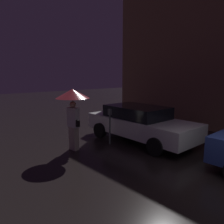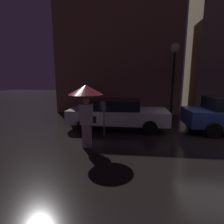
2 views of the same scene
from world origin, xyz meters
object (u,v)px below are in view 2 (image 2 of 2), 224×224
pedestrian_with_umbrella (86,98)px  parking_meter (104,116)px  street_lamp_near (174,62)px  parked_car_white (117,113)px

pedestrian_with_umbrella → parking_meter: (0.38, 1.33, -0.88)m
pedestrian_with_umbrella → street_lamp_near: (3.85, 5.05, 1.57)m
parked_car_white → parking_meter: parked_car_white is taller
parked_car_white → parking_meter: (-0.43, -1.18, 0.10)m
street_lamp_near → parking_meter: bearing=-133.0°
parked_car_white → pedestrian_with_umbrella: (-0.81, -2.52, 0.98)m
parked_car_white → parking_meter: size_ratio=3.43×
parked_car_white → pedestrian_with_umbrella: 2.82m
parked_car_white → parking_meter: 1.26m
street_lamp_near → pedestrian_with_umbrella: bearing=-127.3°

